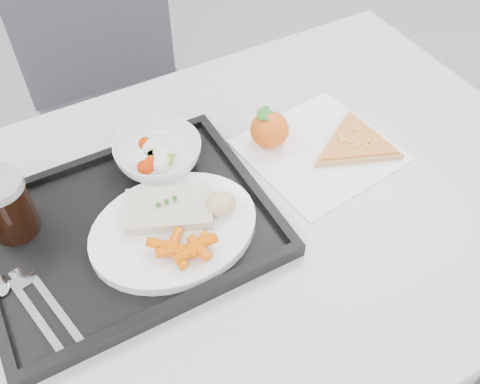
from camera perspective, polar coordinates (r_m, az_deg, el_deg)
table at (r=0.95m, az=-0.75°, el=-4.64°), size 1.20×0.80×0.75m
chair at (r=1.51m, az=-13.05°, el=10.59°), size 0.44×0.44×0.93m
tray at (r=0.88m, az=-11.87°, el=-3.91°), size 0.45×0.35×0.03m
dinner_plate at (r=0.85m, az=-7.06°, el=-3.96°), size 0.27×0.27×0.02m
fish_fillet at (r=0.85m, az=-7.62°, el=-1.78°), size 0.16×0.13×0.03m
bread_roll at (r=0.84m, az=-2.08°, el=-1.24°), size 0.06×0.06×0.03m
salad_bowl at (r=0.94m, az=-8.71°, el=4.08°), size 0.15×0.15×0.05m
cola_glass at (r=0.89m, az=-23.70°, el=-1.28°), size 0.08×0.08×0.11m
cutlery at (r=0.84m, az=-21.66°, el=-10.59°), size 0.10×0.17×0.01m
napkin at (r=1.00m, az=8.43°, el=4.39°), size 0.28×0.27×0.00m
tangerine at (r=0.98m, az=3.17°, el=6.65°), size 0.09×0.09×0.07m
pizza_slice at (r=1.01m, az=12.23°, el=5.06°), size 0.22×0.22×0.02m
carrot_pile at (r=0.80m, az=-5.96°, el=-5.92°), size 0.10×0.08×0.02m
salad_contents at (r=0.93m, az=-9.07°, el=3.94°), size 0.07×0.09×0.03m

